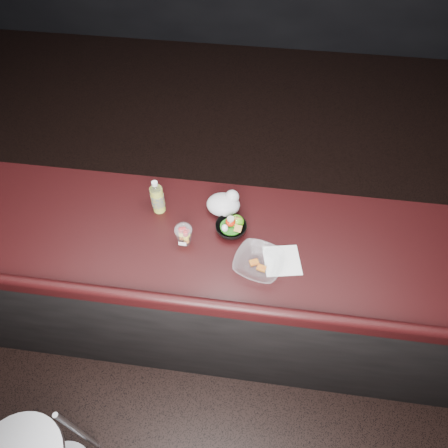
# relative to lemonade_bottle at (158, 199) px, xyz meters

# --- Properties ---
(ground) EXTENTS (8.00, 8.00, 0.00)m
(ground) POSITION_rel_lemonade_bottle_xyz_m (0.21, -0.44, -1.10)
(ground) COLOR black
(ground) RESTS_ON ground
(room_shell) EXTENTS (8.00, 8.00, 8.00)m
(room_shell) POSITION_rel_lemonade_bottle_xyz_m (0.21, -0.44, 0.73)
(room_shell) COLOR black
(room_shell) RESTS_ON ground
(counter) EXTENTS (4.06, 0.71, 1.02)m
(counter) POSITION_rel_lemonade_bottle_xyz_m (0.21, -0.14, -0.59)
(counter) COLOR black
(counter) RESTS_ON ground
(lemonade_bottle) EXTENTS (0.06, 0.06, 0.19)m
(lemonade_bottle) POSITION_rel_lemonade_bottle_xyz_m (0.00, 0.00, 0.00)
(lemonade_bottle) COLOR gold
(lemonade_bottle) RESTS_ON counter
(fruit_cup) EXTENTS (0.08, 0.08, 0.12)m
(fruit_cup) POSITION_rel_lemonade_bottle_xyz_m (0.16, -0.18, -0.02)
(fruit_cup) COLOR white
(fruit_cup) RESTS_ON counter
(green_apple) EXTENTS (0.07, 0.07, 0.07)m
(green_apple) POSITION_rel_lemonade_bottle_xyz_m (0.39, -0.05, -0.05)
(green_apple) COLOR #33840F
(green_apple) RESTS_ON counter
(plastic_bag) EXTENTS (0.16, 0.13, 0.12)m
(plastic_bag) POSITION_rel_lemonade_bottle_xyz_m (0.32, 0.03, -0.03)
(plastic_bag) COLOR silver
(plastic_bag) RESTS_ON counter
(snack_bowl) EXTENTS (0.17, 0.17, 0.08)m
(snack_bowl) POSITION_rel_lemonade_bottle_xyz_m (0.37, -0.09, -0.05)
(snack_bowl) COLOR black
(snack_bowl) RESTS_ON counter
(takeout_bowl) EXTENTS (0.27, 0.27, 0.05)m
(takeout_bowl) POSITION_rel_lemonade_bottle_xyz_m (0.51, -0.27, -0.06)
(takeout_bowl) COLOR silver
(takeout_bowl) RESTS_ON counter
(paper_napkin) EXTENTS (0.19, 0.19, 0.00)m
(paper_napkin) POSITION_rel_lemonade_bottle_xyz_m (0.62, -0.22, -0.08)
(paper_napkin) COLOR white
(paper_napkin) RESTS_ON counter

